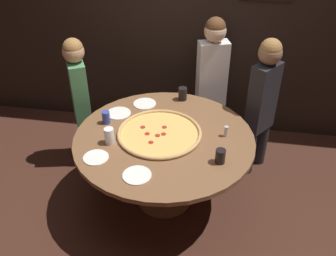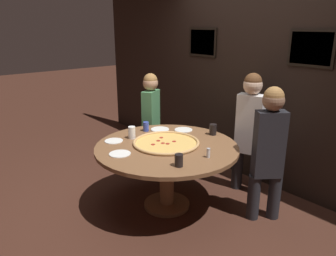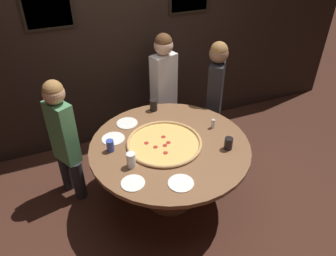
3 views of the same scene
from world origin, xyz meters
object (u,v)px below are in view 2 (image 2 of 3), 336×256
Objects in this scene: dining_table at (167,157)px; drink_cup_far_left at (179,160)px; condiment_shaker at (208,153)px; drink_cup_near_left at (132,133)px; diner_far_left at (151,116)px; drink_cup_front_edge at (146,127)px; white_plate_beside_cup at (160,129)px; white_plate_far_back at (114,141)px; diner_centre_back at (250,126)px; diner_side_right at (269,147)px; white_plate_right_side at (120,154)px; drink_cup_far_right at (213,130)px; white_plate_left_side at (183,130)px; giant_pizza at (166,143)px.

drink_cup_far_left is (0.49, -0.26, 0.19)m from dining_table.
drink_cup_far_left is 0.36m from condiment_shaker.
diner_far_left reaches higher than drink_cup_near_left.
drink_cup_front_edge reaches higher than white_plate_beside_cup.
white_plate_far_back is 0.15× the size of diner_far_left.
diner_centre_back is (0.77, 1.16, 0.02)m from drink_cup_near_left.
diner_side_right is (0.85, 0.64, 0.20)m from dining_table.
white_plate_right_side is at bearing -102.60° from dining_table.
white_plate_right_side is at bearing 54.86° from diner_centre_back.
diner_side_right is (0.77, -0.02, 0.01)m from drink_cup_far_right.
white_plate_left_side is 0.15× the size of diner_centre_back.
condiment_shaker reaches higher than white_plate_right_side.
dining_table is at bearing 52.86° from diner_centre_back.
condiment_shaker reaches higher than white_plate_left_side.
white_plate_beside_cup is at bearing 114.20° from white_plate_right_side.
dining_table is 0.50m from drink_cup_near_left.
condiment_shaker is (0.57, 0.07, 0.04)m from giant_pizza.
giant_pizza is at bearing -145.88° from diner_far_left.
diner_far_left reaches higher than white_plate_far_back.
white_plate_left_side is (0.21, 0.87, 0.00)m from white_plate_far_back.
drink_cup_far_left is 0.98m from white_plate_far_back.
drink_cup_near_left is at bearing 37.88° from diner_centre_back.
condiment_shaker is (0.64, 0.62, 0.05)m from white_plate_right_side.
diner_far_left reaches higher than white_plate_right_side.
diner_far_left is (-0.82, 1.02, 0.03)m from white_plate_right_side.
dining_table is 16.02× the size of condiment_shaker.
diner_side_right is 0.97× the size of diner_centre_back.
condiment_shaker is (0.95, 0.26, -0.02)m from drink_cup_near_left.
giant_pizza is 3.32× the size of white_plate_left_side.
white_plate_beside_cup is (-0.48, 0.30, 0.14)m from dining_table.
diner_far_left is at bearing -171.30° from drink_cup_far_right.
drink_cup_front_edge is 1.25m from diner_centre_back.
white_plate_right_side is at bearing -169.34° from diner_far_left.
white_plate_left_side and white_plate_beside_cup have the same top height.
condiment_shaker is 0.63m from diner_side_right.
white_plate_beside_cup is 0.50m from diner_far_left.
drink_cup_far_right is 1.17m from white_plate_far_back.
diner_centre_back is at bearing 53.19° from drink_cup_far_right.
drink_cup_far_right is 1.19m from white_plate_right_side.
drink_cup_far_left is at bearing -28.74° from giant_pizza.
diner_side_right is at bearing 68.38° from drink_cup_far_left.
condiment_shaker is at bearing 14.97° from drink_cup_near_left.
dining_table is 1.08m from diner_side_right.
drink_cup_near_left is 1.39m from diner_centre_back.
diner_side_right is at bearing 37.01° from dining_table.
dining_table is 1.08m from diner_centre_back.
diner_centre_back is (0.26, 0.35, 0.03)m from drink_cup_far_right.
drink_cup_far_right is 0.09× the size of diner_far_left.
drink_cup_far_right is 1.33× the size of condiment_shaker.
dining_table is 0.16m from giant_pizza.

